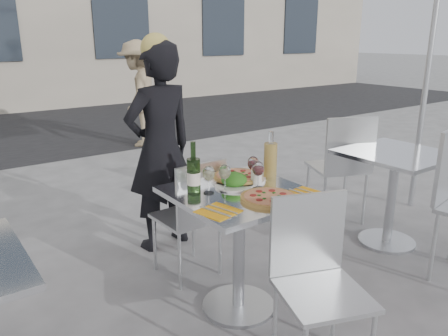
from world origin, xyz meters
TOP-DOWN VIEW (x-y plane):
  - ground at (0.00, 0.00)m, footprint 80.00×80.00m
  - street_asphalt at (0.00, 6.50)m, footprint 24.00×5.00m
  - main_table at (0.00, 0.00)m, footprint 0.72×0.72m
  - side_table_right at (1.50, 0.00)m, footprint 0.72×0.72m
  - chair_far at (-0.03, 0.45)m, footprint 0.40×0.41m
  - chair_near at (0.03, -0.57)m, footprint 0.51×0.51m
  - side_chair_rfar at (1.50, 0.49)m, footprint 0.58×0.59m
  - woman_diner at (0.04, 1.02)m, footprint 0.61×0.43m
  - pedestrian_b at (1.37, 4.20)m, footprint 1.07×1.15m
  - pizza_near at (0.05, -0.19)m, footprint 0.31×0.31m
  - pizza_far at (0.12, 0.17)m, footprint 0.34×0.34m
  - salad_plate at (0.02, 0.08)m, footprint 0.22×0.22m
  - wine_bottle at (-0.23, 0.12)m, footprint 0.07×0.08m
  - carafe at (0.30, 0.08)m, footprint 0.08×0.08m
  - sugar_shaker at (0.15, 0.03)m, footprint 0.06×0.06m
  - wineglass_white_a at (-0.16, 0.08)m, footprint 0.07×0.07m
  - wineglass_white_b at (-0.07, 0.05)m, footprint 0.07×0.07m
  - wineglass_red_a at (0.12, -0.01)m, footprint 0.07×0.07m
  - wineglass_red_b at (0.17, 0.09)m, footprint 0.07×0.07m
  - napkin_left at (-0.27, -0.17)m, footprint 0.22×0.22m
  - napkin_right at (0.27, -0.25)m, footprint 0.20×0.20m

SIDE VIEW (x-z plane):
  - ground at x=0.00m, z-range 0.00..0.00m
  - street_asphalt at x=0.00m, z-range 0.00..0.00m
  - chair_far at x=-0.03m, z-range 0.08..0.91m
  - chair_near at x=0.03m, z-range 0.08..0.94m
  - main_table at x=0.00m, z-range 0.16..0.91m
  - side_table_right at x=1.50m, z-range 0.16..0.91m
  - side_chair_rfar at x=1.50m, z-range 0.09..1.05m
  - napkin_left at x=-0.27m, z-range 0.75..0.76m
  - napkin_right at x=0.27m, z-range 0.75..0.76m
  - pizza_near at x=0.05m, z-range 0.75..0.77m
  - pizza_far at x=0.12m, z-range 0.75..0.78m
  - pedestrian_b at x=1.37m, z-range 0.00..1.55m
  - woman_diner at x=0.04m, z-range 0.00..1.56m
  - salad_plate at x=0.02m, z-range 0.74..0.83m
  - sugar_shaker at x=0.15m, z-range 0.75..0.86m
  - wineglass_white_a at x=-0.16m, z-range 0.78..0.94m
  - wineglass_white_b at x=-0.07m, z-range 0.78..0.94m
  - wineglass_red_a at x=0.12m, z-range 0.78..0.94m
  - wineglass_red_b at x=0.17m, z-range 0.78..0.94m
  - wine_bottle at x=-0.23m, z-range 0.72..1.01m
  - carafe at x=0.30m, z-range 0.72..1.01m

